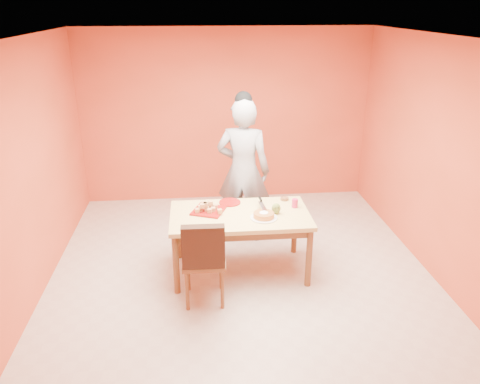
{
  "coord_description": "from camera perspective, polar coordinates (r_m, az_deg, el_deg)",
  "views": [
    {
      "loc": [
        -0.49,
        -4.72,
        3.02
      ],
      "look_at": [
        0.01,
        0.3,
        0.97
      ],
      "focal_mm": 35.0,
      "sensor_mm": 36.0,
      "label": 1
    }
  ],
  "objects": [
    {
      "name": "red_dinner_plate",
      "position": [
        5.66,
        -1.25,
        -1.27
      ],
      "size": [
        0.34,
        0.34,
        0.02
      ],
      "primitive_type": "cylinder",
      "rotation": [
        0.0,
        0.0,
        0.41
      ],
      "color": "maroon",
      "rests_on": "dining_table"
    },
    {
      "name": "egg_ornament",
      "position": [
        5.37,
        4.43,
        -2.02
      ],
      "size": [
        0.12,
        0.1,
        0.13
      ],
      "primitive_type": "ellipsoid",
      "rotation": [
        0.0,
        0.0,
        0.22
      ],
      "color": "olive",
      "rests_on": "dining_table"
    },
    {
      "name": "wall_left",
      "position": [
        5.3,
        -24.7,
        1.72
      ],
      "size": [
        0.0,
        5.0,
        5.0
      ],
      "primitive_type": "plane",
      "rotation": [
        1.57,
        0.0,
        1.57
      ],
      "color": "#D64F31",
      "rests_on": "floor"
    },
    {
      "name": "person",
      "position": [
        6.14,
        0.4,
        2.57
      ],
      "size": [
        0.8,
        0.64,
        1.93
      ],
      "primitive_type": "imported",
      "rotation": [
        0.0,
        0.0,
        2.87
      ],
      "color": "gray",
      "rests_on": "floor"
    },
    {
      "name": "dining_chair",
      "position": [
        4.98,
        -4.41,
        -8.11
      ],
      "size": [
        0.46,
        0.54,
        0.99
      ],
      "rotation": [
        0.0,
        0.0,
        -0.02
      ],
      "color": "brown",
      "rests_on": "floor"
    },
    {
      "name": "pastry_platter",
      "position": [
        5.45,
        -3.86,
        -2.28
      ],
      "size": [
        0.45,
        0.45,
        0.02
      ],
      "primitive_type": "cube",
      "rotation": [
        0.0,
        0.0,
        -0.39
      ],
      "color": "maroon",
      "rests_on": "dining_table"
    },
    {
      "name": "ceiling",
      "position": [
        4.75,
        0.31,
        18.31
      ],
      "size": [
        5.0,
        5.0,
        0.0
      ],
      "primitive_type": "plane",
      "rotation": [
        3.14,
        0.0,
        0.0
      ],
      "color": "white",
      "rests_on": "wall_back"
    },
    {
      "name": "wall_back",
      "position": [
        7.42,
        -1.72,
        9.14
      ],
      "size": [
        4.5,
        0.0,
        4.5
      ],
      "primitive_type": "plane",
      "rotation": [
        1.57,
        0.0,
        0.0
      ],
      "color": "#D64F31",
      "rests_on": "floor"
    },
    {
      "name": "magenta_glass",
      "position": [
        5.57,
        6.7,
        -1.36
      ],
      "size": [
        0.09,
        0.09,
        0.1
      ],
      "primitive_type": "cylinder",
      "rotation": [
        0.0,
        0.0,
        0.33
      ],
      "color": "#BD1C4D",
      "rests_on": "dining_table"
    },
    {
      "name": "sponge_cake",
      "position": [
        5.26,
        2.92,
        -2.83
      ],
      "size": [
        0.27,
        0.27,
        0.05
      ],
      "primitive_type": "cylinder",
      "rotation": [
        0.0,
        0.0,
        0.14
      ],
      "color": "#C66D33",
      "rests_on": "white_cake_plate"
    },
    {
      "name": "pastry_pile",
      "position": [
        5.42,
        -3.88,
        -1.7
      ],
      "size": [
        0.31,
        0.31,
        0.1
      ],
      "primitive_type": null,
      "color": "tan",
      "rests_on": "pastry_platter"
    },
    {
      "name": "cake_server",
      "position": [
        5.41,
        2.75,
        -1.7
      ],
      "size": [
        0.07,
        0.26,
        0.01
      ],
      "primitive_type": "cube",
      "rotation": [
        0.0,
        0.0,
        0.09
      ],
      "color": "silver",
      "rests_on": "sponge_cake"
    },
    {
      "name": "checker_tin",
      "position": [
        5.77,
        5.45,
        -0.83
      ],
      "size": [
        0.1,
        0.1,
        0.03
      ],
      "primitive_type": "cylinder",
      "rotation": [
        0.0,
        0.0,
        0.0
      ],
      "color": "#3B1910",
      "rests_on": "dining_table"
    },
    {
      "name": "dining_table",
      "position": [
        5.43,
        -0.01,
        -3.55
      ],
      "size": [
        1.6,
        0.9,
        0.76
      ],
      "color": "#DDC273",
      "rests_on": "floor"
    },
    {
      "name": "wall_right",
      "position": [
        5.7,
        23.43,
        3.27
      ],
      "size": [
        0.0,
        5.0,
        5.0
      ],
      "primitive_type": "plane",
      "rotation": [
        1.57,
        0.0,
        -1.57
      ],
      "color": "#D64F31",
      "rests_on": "floor"
    },
    {
      "name": "floor",
      "position": [
        5.62,
        0.25,
        -10.34
      ],
      "size": [
        5.0,
        5.0,
        0.0
      ],
      "primitive_type": "plane",
      "color": "beige",
      "rests_on": "ground"
    },
    {
      "name": "white_cake_plate",
      "position": [
        5.28,
        2.91,
        -3.14
      ],
      "size": [
        0.4,
        0.4,
        0.01
      ],
      "primitive_type": "cylinder",
      "rotation": [
        0.0,
        0.0,
        0.4
      ],
      "color": "silver",
      "rests_on": "dining_table"
    }
  ]
}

